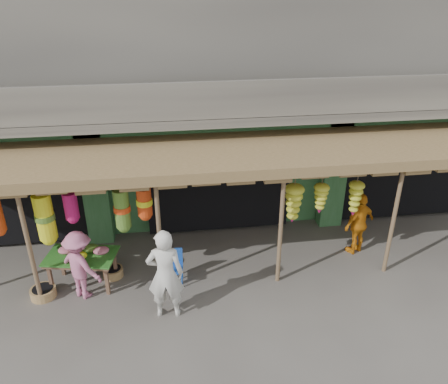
{
  "coord_description": "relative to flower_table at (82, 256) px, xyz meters",
  "views": [
    {
      "loc": [
        -1.28,
        -7.76,
        6.0
      ],
      "look_at": [
        -0.02,
        1.0,
        1.67
      ],
      "focal_mm": 35.0,
      "sensor_mm": 36.0,
      "label": 1
    }
  ],
  "objects": [
    {
      "name": "ground",
      "position": [
        3.16,
        -0.3,
        -0.7
      ],
      "size": [
        80.0,
        80.0,
        0.0
      ],
      "primitive_type": "plane",
      "color": "#514C47",
      "rests_on": "ground"
    },
    {
      "name": "building",
      "position": [
        3.16,
        4.57,
        2.67
      ],
      "size": [
        16.4,
        6.8,
        7.0
      ],
      "color": "gray",
      "rests_on": "ground"
    },
    {
      "name": "awning",
      "position": [
        2.99,
        0.5,
        1.87
      ],
      "size": [
        14.0,
        2.7,
        2.79
      ],
      "color": "brown",
      "rests_on": "ground"
    },
    {
      "name": "flower_table",
      "position": [
        0.0,
        0.0,
        0.0
      ],
      "size": [
        1.6,
        1.13,
        0.87
      ],
      "rotation": [
        0.0,
        0.0,
        -0.2
      ],
      "color": "brown",
      "rests_on": "ground"
    },
    {
      "name": "blue_chair",
      "position": [
        1.92,
        -0.2,
        -0.26
      ],
      "size": [
        0.4,
        0.41,
        0.79
      ],
      "rotation": [
        0.0,
        0.0,
        -0.07
      ],
      "color": "#1B4DB5",
      "rests_on": "ground"
    },
    {
      "name": "basket_mid",
      "position": [
        -0.83,
        -0.33,
        -0.6
      ],
      "size": [
        0.56,
        0.56,
        0.2
      ],
      "primitive_type": "cylinder",
      "rotation": [
        0.0,
        0.0,
        0.07
      ],
      "color": "#966743",
      "rests_on": "ground"
    },
    {
      "name": "basket_right",
      "position": [
        0.56,
        0.18,
        -0.6
      ],
      "size": [
        0.48,
        0.48,
        0.2
      ],
      "primitive_type": "cylinder",
      "rotation": [
        0.0,
        0.0,
        -0.06
      ],
      "color": "#9A6A47",
      "rests_on": "ground"
    },
    {
      "name": "person_front",
      "position": [
        1.74,
        -1.24,
        0.26
      ],
      "size": [
        0.74,
        0.52,
        1.92
      ],
      "primitive_type": "imported",
      "rotation": [
        0.0,
        0.0,
        3.06
      ],
      "color": "silver",
      "rests_on": "ground"
    },
    {
      "name": "person_vendor",
      "position": [
        6.33,
        0.35,
        0.08
      ],
      "size": [
        0.99,
        0.74,
        1.56
      ],
      "primitive_type": "imported",
      "rotation": [
        0.0,
        0.0,
        3.58
      ],
      "color": "orange",
      "rests_on": "ground"
    },
    {
      "name": "person_shopper",
      "position": [
        0.02,
        -0.41,
        0.06
      ],
      "size": [
        1.13,
        1.05,
        1.52
      ],
      "primitive_type": "imported",
      "rotation": [
        0.0,
        0.0,
        2.49
      ],
      "color": "#C3678E",
      "rests_on": "ground"
    }
  ]
}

